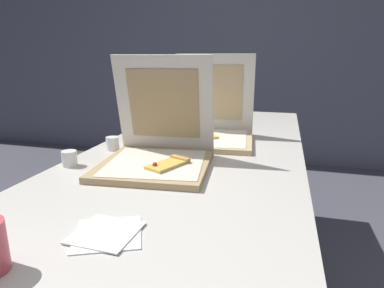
# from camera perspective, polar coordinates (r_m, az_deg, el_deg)

# --- Properties ---
(wall_back) EXTENTS (10.00, 0.10, 2.60)m
(wall_back) POSITION_cam_1_polar(r_m,az_deg,el_deg) (3.55, 10.35, 18.02)
(wall_back) COLOR slate
(wall_back) RESTS_ON ground
(table) EXTENTS (0.87, 2.04, 0.72)m
(table) POSITION_cam_1_polar(r_m,az_deg,el_deg) (1.43, 0.85, -2.58)
(table) COLOR beige
(table) RESTS_ON ground
(pizza_box_front) EXTENTS (0.41, 0.41, 0.39)m
(pizza_box_front) POSITION_cam_1_polar(r_m,az_deg,el_deg) (1.19, -5.96, -1.16)
(pizza_box_front) COLOR tan
(pizza_box_front) RESTS_ON table
(pizza_box_middle) EXTENTS (0.40, 0.41, 0.39)m
(pizza_box_middle) POSITION_cam_1_polar(r_m,az_deg,el_deg) (1.53, 3.35, 2.66)
(pizza_box_middle) COLOR tan
(pizza_box_middle) RESTS_ON table
(cup_white_far) EXTENTS (0.05, 0.05, 0.06)m
(cup_white_far) POSITION_cam_1_polar(r_m,az_deg,el_deg) (1.76, -4.16, 3.37)
(cup_white_far) COLOR white
(cup_white_far) RESTS_ON table
(cup_white_near_center) EXTENTS (0.05, 0.05, 0.06)m
(cup_white_near_center) POSITION_cam_1_polar(r_m,az_deg,el_deg) (1.42, -13.51, 0.10)
(cup_white_near_center) COLOR white
(cup_white_near_center) RESTS_ON table
(cup_white_near_left) EXTENTS (0.05, 0.05, 0.06)m
(cup_white_near_left) POSITION_cam_1_polar(r_m,az_deg,el_deg) (1.26, -20.34, -2.34)
(cup_white_near_left) COLOR white
(cup_white_near_left) RESTS_ON table
(cup_white_mid) EXTENTS (0.05, 0.05, 0.06)m
(cup_white_mid) POSITION_cam_1_polar(r_m,az_deg,el_deg) (1.49, -9.06, 1.05)
(cup_white_mid) COLOR white
(cup_white_mid) RESTS_ON table
(napkin_pile) EXTENTS (0.19, 0.19, 0.01)m
(napkin_pile) POSITION_cam_1_polar(r_m,az_deg,el_deg) (0.79, -14.44, -14.64)
(napkin_pile) COLOR white
(napkin_pile) RESTS_ON table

